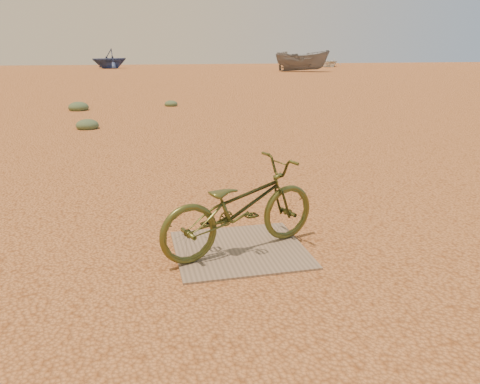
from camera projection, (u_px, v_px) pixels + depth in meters
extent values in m
plane|color=#D08449|center=(229.00, 236.00, 5.32)|extent=(120.00, 120.00, 0.00)
cube|color=#84715B|center=(240.00, 249.00, 4.95)|extent=(1.35, 1.26, 0.02)
imported|color=#474E1F|center=(240.00, 207.00, 4.78)|extent=(1.91, 1.18, 0.95)
imported|color=navy|center=(109.00, 58.00, 49.12)|extent=(5.00, 4.81, 2.03)
imported|color=slate|center=(302.00, 61.00, 42.39)|extent=(5.18, 3.77, 1.88)
imported|color=silver|center=(327.00, 62.00, 54.26)|extent=(4.93, 5.67, 0.98)
ellipsoid|color=#536746|center=(88.00, 129.00, 12.44)|extent=(0.59, 0.59, 0.33)
ellipsoid|color=#536746|center=(171.00, 106.00, 17.31)|extent=(0.48, 0.48, 0.26)
ellipsoid|color=#536746|center=(79.00, 110.00, 16.12)|extent=(0.68, 0.68, 0.38)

